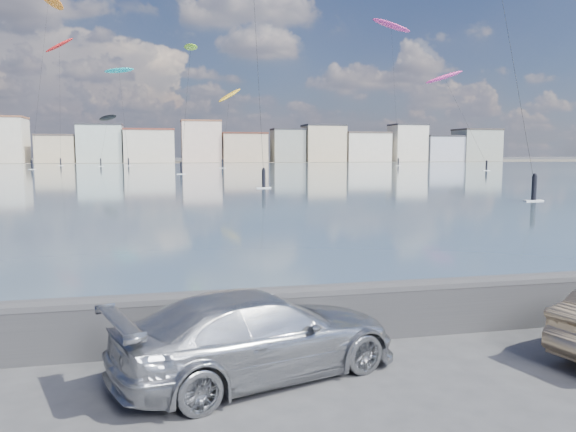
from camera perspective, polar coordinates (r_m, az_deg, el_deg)
The scene contains 13 objects.
ground at distance 7.93m, azimuth -0.89°, elevation -19.54°, with size 700.00×700.00×0.00m, color #333335.
bay_water at distance 98.56m, azimuth -11.62°, elevation 4.37°, with size 500.00×177.00×0.00m, color #3A4B66.
far_shore_strip at distance 207.02m, azimuth -12.08°, elevation 5.42°, with size 500.00×60.00×0.00m, color #4C473D.
seawall at distance 10.21m, azimuth -3.97°, elevation -10.02°, with size 400.00×0.36×1.08m.
far_buildings at distance 193.02m, azimuth -11.70°, elevation 7.15°, with size 240.79×13.26×14.60m.
car_silver at distance 8.92m, azimuth -3.02°, elevation -11.91°, with size 1.87×4.59×1.33m, color #A8AAB0.
kitesurfer_1 at distance 124.65m, azimuth 15.64°, elevation 13.30°, with size 8.46×17.42×20.78m.
kitesurfer_3 at distance 157.10m, azimuth -17.86°, elevation 9.41°, with size 6.70×17.47×13.60m.
kitesurfer_5 at distance 107.02m, azimuth -9.88°, elevation 16.31°, with size 4.91×20.11×23.27m.
kitesurfer_9 at distance 153.98m, azimuth 10.45°, elevation 18.39°, with size 10.21×10.68×38.33m.
kitesurfer_10 at distance 159.12m, azimuth -16.77°, elevation 13.82°, with size 8.46×14.24×25.96m.
kitesurfer_13 at distance 138.46m, azimuth -5.97°, elevation 11.98°, with size 7.91×19.09×19.33m.
kitesurfer_16 at distance 164.54m, azimuth -22.21°, elevation 15.58°, with size 7.52×11.43×33.65m.
Camera 1 is at (-1.42, -6.98, 3.49)m, focal length 35.00 mm.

